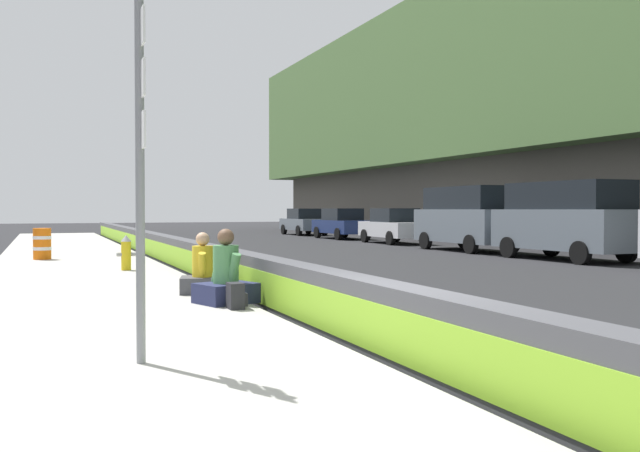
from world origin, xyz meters
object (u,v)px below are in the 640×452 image
seated_person_middle (203,274)px  parked_car_fourth (468,217)px  route_sign_post (140,152)px  seated_person_foreground (226,280)px  construction_barrel (42,244)px  parked_car_far (342,223)px  backpack (236,296)px  parked_car_midline (394,226)px  fire_hydrant (126,252)px  parked_car_farther (304,222)px  parked_car_third (566,219)px

seated_person_middle → parked_car_fourth: 16.90m
route_sign_post → parked_car_fourth: 21.92m
seated_person_foreground → construction_barrel: bearing=13.4°
parked_car_far → route_sign_post: bearing=152.5°
parked_car_fourth → backpack: bearing=134.8°
construction_barrel → parked_car_midline: (6.99, -15.85, 0.24)m
parked_car_fourth → seated_person_middle: bearing=129.5°
backpack → construction_barrel: bearing=12.6°
fire_hydrant → parked_car_midline: 18.21m
construction_barrel → parked_car_fourth: parked_car_fourth is taller
parked_car_farther → parked_car_fourth: bearing=-179.9°
route_sign_post → parked_car_far: route_sign_post is taller
route_sign_post → backpack: 4.18m
backpack → parked_car_fourth: (12.88, -12.99, 1.02)m
parked_car_far → seated_person_middle: bearing=150.5°
route_sign_post → seated_person_foreground: bearing=-25.3°
construction_barrel → parked_car_far: size_ratio=0.21×
parked_car_fourth → parked_car_midline: size_ratio=1.12×
construction_barrel → parked_car_third: size_ratio=0.18×
seated_person_middle → parked_car_third: size_ratio=0.21×
fire_hydrant → parked_car_midline: parked_car_midline is taller
parked_car_third → parked_car_fourth: bearing=1.0°
construction_barrel → parked_car_farther: parked_car_farther is taller
parked_car_far → parked_car_farther: same height
parked_car_farther → parked_car_midline: bearing=-179.3°
backpack → parked_car_fourth: 18.32m
backpack → parked_car_midline: bearing=-34.2°
fire_hydrant → backpack: fire_hydrant is taller
backpack → parked_car_farther: size_ratio=0.09×
fire_hydrant → backpack: 7.56m
fire_hydrant → parked_car_third: 13.91m
fire_hydrant → parked_car_far: 22.20m
parked_car_third → parked_car_fourth: size_ratio=1.01×
parked_car_far → backpack: bearing=152.7°
backpack → parked_car_farther: bearing=-22.5°
backpack → seated_person_foreground: bearing=-1.5°
seated_person_foreground → backpack: (-0.69, 0.02, -0.18)m
backpack → parked_car_fourth: parked_car_fourth is taller
seated_person_middle → parked_car_farther: 31.85m
parked_car_fourth → fire_hydrant: bearing=111.3°
route_sign_post → parked_car_fourth: route_sign_post is taller
route_sign_post → parked_car_third: 18.39m
backpack → parked_car_fourth: bearing=-45.2°
backpack → construction_barrel: 12.59m
route_sign_post → parked_car_far: 31.86m
backpack → parked_car_midline: parked_car_midline is taller
parked_car_third → parked_car_farther: parked_car_third is taller
construction_barrel → fire_hydrant: bearing=-157.8°
seated_person_foreground → parked_car_fourth: size_ratio=0.24×
seated_person_middle → parked_car_far: 26.24m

